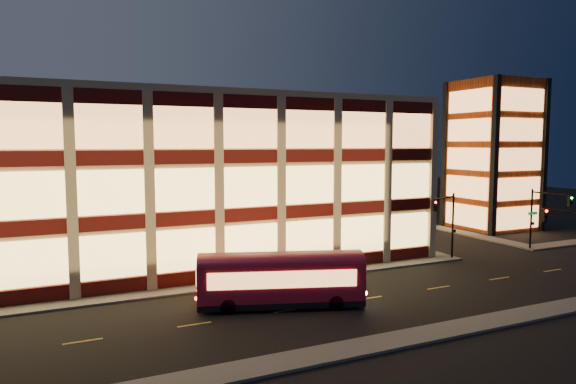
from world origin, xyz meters
TOP-DOWN VIEW (x-y plane):
  - ground at (0.00, 0.00)m, footprint 200.00×200.00m
  - sidewalk_office_south at (-3.00, 1.00)m, footprint 54.00×2.00m
  - sidewalk_office_east at (23.00, 17.00)m, footprint 2.00×30.00m
  - sidewalk_tower_south at (40.00, 1.00)m, footprint 14.00×2.00m
  - sidewalk_tower_west at (34.00, 17.00)m, footprint 2.00×30.00m
  - sidewalk_near at (0.00, -13.00)m, footprint 100.00×2.00m
  - office_building at (-2.91, 16.91)m, footprint 50.45×30.45m
  - stair_tower at (39.95, 11.95)m, footprint 8.60×8.60m
  - traffic_signal_far at (22.21, 0.24)m, footprint 3.79×1.87m
  - traffic_signal_right at (33.50, -0.62)m, footprint 1.20×4.37m
  - traffic_signal_near at (23.50, -11.03)m, footprint 0.32×4.45m
  - trolley_bus at (3.90, -5.04)m, footprint 10.76×5.84m

SIDE VIEW (x-z plane):
  - ground at x=0.00m, z-range 0.00..0.00m
  - sidewalk_office_south at x=-3.00m, z-range 0.00..0.15m
  - sidewalk_office_east at x=23.00m, z-range 0.00..0.15m
  - sidewalk_tower_south at x=40.00m, z-range 0.00..0.15m
  - sidewalk_tower_west at x=34.00m, z-range 0.00..0.15m
  - sidewalk_near at x=0.00m, z-range 0.00..0.15m
  - trolley_bus at x=3.90m, z-range 0.19..3.74m
  - traffic_signal_right at x=33.50m, z-range 1.10..7.10m
  - traffic_signal_far at x=22.21m, z-range 1.11..7.11m
  - traffic_signal_near at x=23.50m, z-range 1.13..7.13m
  - office_building at x=-2.91m, z-range 0.00..14.50m
  - stair_tower at x=39.95m, z-range -0.01..17.99m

